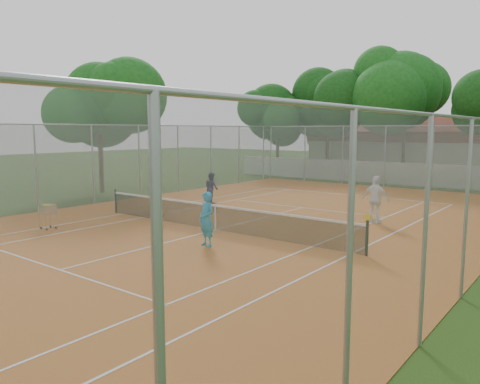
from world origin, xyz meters
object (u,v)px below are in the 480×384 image
Objects in this scene: player_near at (207,219)px; player_far_left at (212,188)px; player_far_right at (376,199)px; ball_hopper at (48,216)px; tennis_net at (215,217)px; clubhouse at (413,147)px.

player_near is 8.88m from player_far_left.
player_far_right reaches higher than player_far_left.
player_near reaches higher than ball_hopper.
player_near is at bearing -55.84° from tennis_net.
player_near is (3.37, -31.02, -1.30)m from clubhouse.
clubhouse is 32.97m from ball_hopper.
player_far_right is at bearing 82.45° from player_near.
clubhouse is at bearing -73.70° from player_far_left.
player_far_right is (6.19, -23.97, -1.23)m from clubhouse.
player_near reaches higher than tennis_net.
player_far_left is (-5.73, 6.78, -0.09)m from player_near.
player_far_left is 8.57m from ball_hopper.
player_near is 0.93× the size of player_far_right.
player_far_left is at bearing 144.48° from player_near.
player_near reaches higher than player_far_left.
player_near is 1.12× the size of player_far_left.
tennis_net is 2.47m from player_near.
tennis_net is 6.73× the size of player_near.
ball_hopper is at bearing 107.17° from player_far_left.
ball_hopper is (-6.44, -1.76, -0.36)m from player_near.
clubhouse is 24.39m from player_far_left.
player_far_left is at bearing -95.57° from clubhouse.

